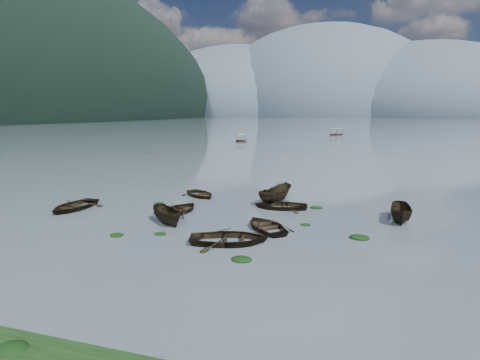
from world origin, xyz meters
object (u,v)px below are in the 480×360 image
(rowboat_3, at_px, (266,229))
(rowboat_0, at_px, (74,209))
(pontoon_centre, at_px, (336,135))
(pontoon_left, at_px, (241,142))

(rowboat_3, bearing_deg, rowboat_0, -42.64)
(pontoon_centre, bearing_deg, rowboat_3, -69.42)
(rowboat_3, distance_m, pontoon_left, 82.55)
(rowboat_3, height_order, pontoon_centre, pontoon_centre)
(pontoon_centre, bearing_deg, rowboat_0, -77.51)
(rowboat_3, relative_size, pontoon_centre, 0.68)
(rowboat_3, bearing_deg, pontoon_centre, -130.17)
(pontoon_left, bearing_deg, pontoon_centre, 35.26)
(rowboat_0, relative_size, pontoon_centre, 0.77)
(rowboat_0, height_order, pontoon_left, pontoon_left)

